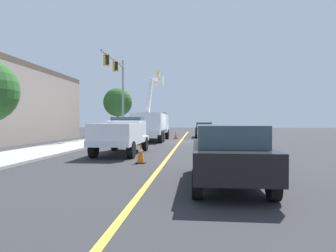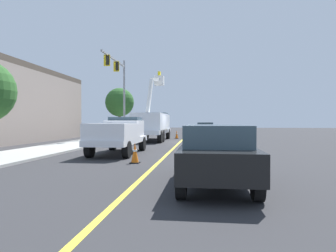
# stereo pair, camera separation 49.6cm
# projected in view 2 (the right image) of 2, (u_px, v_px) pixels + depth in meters

# --- Properties ---
(ground) EXTENTS (120.00, 120.00, 0.00)m
(ground) POSITION_uv_depth(u_px,v_px,m) (180.00, 142.00, 25.49)
(ground) COLOR #2D2D30
(sidewalk_far_side) EXTENTS (60.06, 4.74, 0.12)m
(sidewalk_far_side) POSITION_uv_depth(u_px,v_px,m) (98.00, 140.00, 26.37)
(sidewalk_far_side) COLOR #9E9E99
(sidewalk_far_side) RESTS_ON ground
(lane_centre_stripe) EXTENTS (49.99, 1.11, 0.01)m
(lane_centre_stripe) POSITION_uv_depth(u_px,v_px,m) (180.00, 142.00, 25.49)
(lane_centre_stripe) COLOR yellow
(lane_centre_stripe) RESTS_ON ground
(utility_bucket_truck) EXTENTS (8.25, 2.72, 6.70)m
(utility_bucket_truck) POSITION_uv_depth(u_px,v_px,m) (153.00, 123.00, 26.97)
(utility_bucket_truck) COLOR white
(utility_bucket_truck) RESTS_ON ground
(service_pickup_truck) EXTENTS (5.64, 2.28, 2.06)m
(service_pickup_truck) POSITION_uv_depth(u_px,v_px,m) (119.00, 134.00, 15.86)
(service_pickup_truck) COLOR white
(service_pickup_truck) RESTS_ON ground
(passing_minivan) EXTENTS (4.84, 2.02, 1.69)m
(passing_minivan) POSITION_uv_depth(u_px,v_px,m) (205.00, 129.00, 32.36)
(passing_minivan) COLOR black
(passing_minivan) RESTS_ON ground
(trailing_sedan) EXTENTS (4.84, 2.02, 1.69)m
(trailing_sedan) POSITION_uv_depth(u_px,v_px,m) (215.00, 150.00, 8.17)
(trailing_sedan) COLOR black
(trailing_sedan) RESTS_ON ground
(traffic_cone_leading) EXTENTS (0.40, 0.40, 0.87)m
(traffic_cone_leading) POSITION_uv_depth(u_px,v_px,m) (135.00, 153.00, 12.32)
(traffic_cone_leading) COLOR black
(traffic_cone_leading) RESTS_ON ground
(traffic_cone_mid_front) EXTENTS (0.40, 0.40, 0.85)m
(traffic_cone_mid_front) POSITION_uv_depth(u_px,v_px,m) (177.00, 135.00, 29.98)
(traffic_cone_mid_front) COLOR black
(traffic_cone_mid_front) RESTS_ON ground
(traffic_signal_mast) EXTENTS (7.32, 0.62, 8.46)m
(traffic_signal_mast) POSITION_uv_depth(u_px,v_px,m) (119.00, 81.00, 29.38)
(traffic_signal_mast) COLOR gray
(traffic_signal_mast) RESTS_ON ground
(street_tree_right) EXTENTS (3.52, 3.52, 5.93)m
(street_tree_right) POSITION_uv_depth(u_px,v_px,m) (120.00, 102.00, 35.41)
(street_tree_right) COLOR brown
(street_tree_right) RESTS_ON ground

